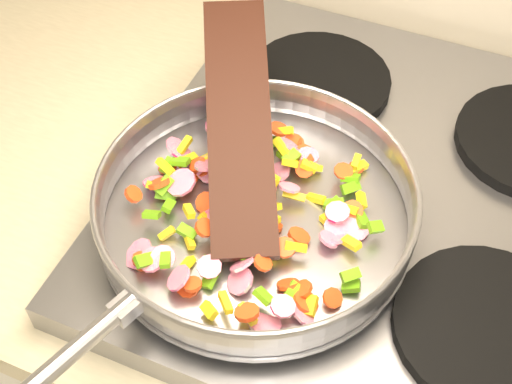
% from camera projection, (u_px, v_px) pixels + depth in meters
% --- Properties ---
extents(cooktop, '(0.60, 0.60, 0.04)m').
position_uv_depth(cooktop, '(388.00, 202.00, 0.85)').
color(cooktop, '#939399').
rests_on(cooktop, counter_top).
extents(grate_fl, '(0.19, 0.19, 0.02)m').
position_uv_depth(grate_fl, '(231.00, 238.00, 0.78)').
color(grate_fl, black).
rests_on(grate_fl, cooktop).
extents(grate_fr, '(0.19, 0.19, 0.02)m').
position_uv_depth(grate_fr, '(488.00, 327.00, 0.71)').
color(grate_fr, black).
rests_on(grate_fr, cooktop).
extents(grate_bl, '(0.19, 0.19, 0.02)m').
position_uv_depth(grate_bl, '(319.00, 81.00, 0.94)').
color(grate_bl, black).
rests_on(grate_bl, cooktop).
extents(saute_pan, '(0.38, 0.54, 0.06)m').
position_uv_depth(saute_pan, '(255.00, 204.00, 0.76)').
color(saute_pan, '#9E9EA5').
rests_on(saute_pan, grate_fl).
extents(vegetable_heap, '(0.28, 0.28, 0.05)m').
position_uv_depth(vegetable_heap, '(249.00, 208.00, 0.77)').
color(vegetable_heap, yellow).
rests_on(vegetable_heap, saute_pan).
extents(wooden_spatula, '(0.19, 0.30, 0.11)m').
position_uv_depth(wooden_spatula, '(239.00, 123.00, 0.78)').
color(wooden_spatula, black).
rests_on(wooden_spatula, saute_pan).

